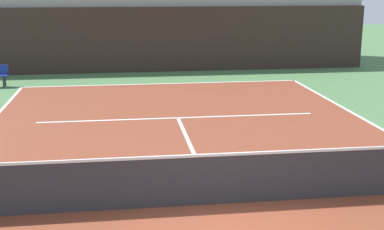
% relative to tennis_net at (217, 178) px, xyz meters
% --- Properties ---
extents(ground_plane, '(80.00, 80.00, 0.00)m').
position_rel_tennis_net_xyz_m(ground_plane, '(0.00, 0.00, -0.51)').
color(ground_plane, '#477042').
extents(court_surface, '(11.00, 24.00, 0.01)m').
position_rel_tennis_net_xyz_m(court_surface, '(0.00, 0.00, -0.50)').
color(court_surface, brown).
rests_on(court_surface, ground_plane).
extents(baseline_far, '(11.00, 0.10, 0.00)m').
position_rel_tennis_net_xyz_m(baseline_far, '(0.00, 11.95, -0.50)').
color(baseline_far, white).
rests_on(baseline_far, court_surface).
extents(service_line_far, '(8.26, 0.10, 0.00)m').
position_rel_tennis_net_xyz_m(service_line_far, '(0.00, 6.40, -0.50)').
color(service_line_far, white).
rests_on(service_line_far, court_surface).
extents(centre_service_line, '(0.10, 6.40, 0.00)m').
position_rel_tennis_net_xyz_m(centre_service_line, '(0.00, 3.20, -0.50)').
color(centre_service_line, white).
rests_on(centre_service_line, court_surface).
extents(back_wall, '(19.42, 0.30, 2.89)m').
position_rel_tennis_net_xyz_m(back_wall, '(0.00, 15.10, 0.94)').
color(back_wall, '#33231E').
rests_on(back_wall, ground_plane).
extents(stands_tier_lower, '(19.42, 2.40, 3.46)m').
position_rel_tennis_net_xyz_m(stands_tier_lower, '(0.00, 16.45, 1.22)').
color(stands_tier_lower, '#9E9E99').
rests_on(stands_tier_lower, ground_plane).
extents(stands_tier_upper, '(19.42, 2.40, 4.26)m').
position_rel_tennis_net_xyz_m(stands_tier_upper, '(0.00, 18.85, 1.62)').
color(stands_tier_upper, '#9E9E99').
rests_on(stands_tier_upper, ground_plane).
extents(tennis_net, '(11.08, 0.08, 1.07)m').
position_rel_tennis_net_xyz_m(tennis_net, '(0.00, 0.00, 0.00)').
color(tennis_net, black).
rests_on(tennis_net, court_surface).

